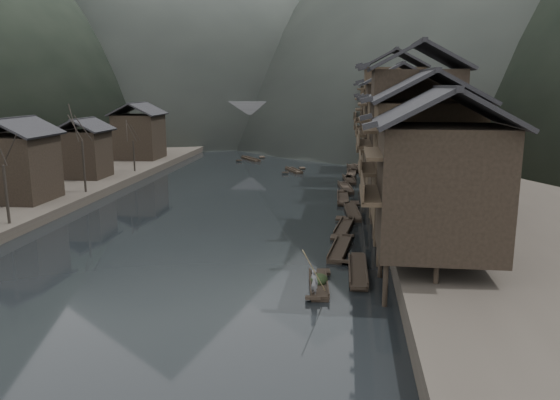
# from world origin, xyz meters

# --- Properties ---
(water) EXTENTS (300.00, 300.00, 0.00)m
(water) POSITION_xyz_m (0.00, 0.00, 0.00)
(water) COLOR black
(water) RESTS_ON ground
(right_bank) EXTENTS (40.00, 200.00, 1.80)m
(right_bank) POSITION_xyz_m (35.00, 40.00, 0.90)
(right_bank) COLOR #2D2823
(right_bank) RESTS_ON ground
(left_bank) EXTENTS (40.00, 200.00, 1.20)m
(left_bank) POSITION_xyz_m (-35.00, 40.00, 0.60)
(left_bank) COLOR #2D2823
(left_bank) RESTS_ON ground
(stilt_houses) EXTENTS (9.00, 67.60, 16.79)m
(stilt_houses) POSITION_xyz_m (17.28, 19.67, 8.99)
(stilt_houses) COLOR black
(stilt_houses) RESTS_ON ground
(left_houses) EXTENTS (8.10, 53.20, 8.73)m
(left_houses) POSITION_xyz_m (-20.50, 20.12, 5.66)
(left_houses) COLOR black
(left_houses) RESTS_ON left_bank
(bare_trees) EXTENTS (3.98, 41.79, 7.95)m
(bare_trees) POSITION_xyz_m (-17.00, 6.20, 6.76)
(bare_trees) COLOR black
(bare_trees) RESTS_ON left_bank
(moored_sampans) EXTENTS (3.16, 60.49, 0.47)m
(moored_sampans) POSITION_xyz_m (12.10, 21.16, 0.20)
(moored_sampans) COLOR black
(moored_sampans) RESTS_ON water
(midriver_boats) EXTENTS (12.03, 16.89, 0.45)m
(midriver_boats) POSITION_xyz_m (-0.22, 43.76, 0.20)
(midriver_boats) COLOR black
(midriver_boats) RESTS_ON water
(stone_bridge) EXTENTS (40.00, 6.00, 9.00)m
(stone_bridge) POSITION_xyz_m (-0.00, 72.00, 5.11)
(stone_bridge) COLOR #4C4C4F
(stone_bridge) RESTS_ON ground
(hero_sampan) EXTENTS (1.51, 5.21, 0.44)m
(hero_sampan) POSITION_xyz_m (10.31, -7.92, 0.20)
(hero_sampan) COLOR black
(hero_sampan) RESTS_ON water
(cargo_heap) EXTENTS (1.14, 1.49, 0.68)m
(cargo_heap) POSITION_xyz_m (10.33, -7.68, 0.78)
(cargo_heap) COLOR black
(cargo_heap) RESTS_ON hero_sampan
(boatman) EXTENTS (0.67, 0.67, 1.58)m
(boatman) POSITION_xyz_m (10.14, -9.72, 1.23)
(boatman) COLOR slate
(boatman) RESTS_ON hero_sampan
(bamboo_pole) EXTENTS (1.74, 2.07, 3.94)m
(bamboo_pole) POSITION_xyz_m (10.34, -9.72, 3.98)
(bamboo_pole) COLOR #8C7A51
(bamboo_pole) RESTS_ON boatman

